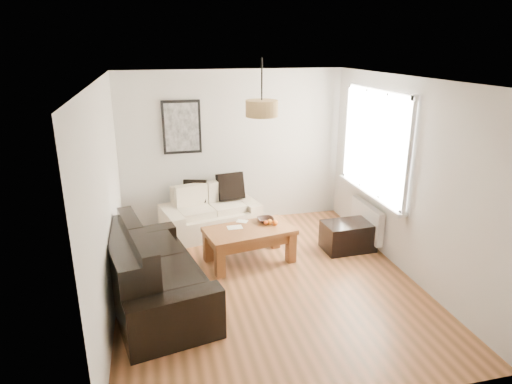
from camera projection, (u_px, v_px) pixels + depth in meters
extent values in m
plane|color=brown|center=(267.00, 281.00, 5.89)|extent=(4.50, 4.50, 0.00)
cube|color=white|center=(367.00, 220.00, 6.91)|extent=(0.10, 0.90, 0.52)
cylinder|color=tan|center=(262.00, 108.00, 5.45)|extent=(0.40, 0.40, 0.20)
cube|color=black|center=(348.00, 236.00, 6.74)|extent=(0.77, 0.51, 0.43)
cube|color=black|center=(195.00, 191.00, 7.33)|extent=(0.39, 0.21, 0.38)
cube|color=black|center=(230.00, 186.00, 7.45)|extent=(0.47, 0.21, 0.45)
imported|color=black|center=(266.00, 220.00, 6.51)|extent=(0.26, 0.26, 0.06)
sphere|color=orange|center=(270.00, 222.00, 6.41)|extent=(0.10, 0.10, 0.08)
sphere|color=orange|center=(275.00, 223.00, 6.38)|extent=(0.09, 0.09, 0.09)
sphere|color=#FA5C15|center=(266.00, 222.00, 6.39)|extent=(0.07, 0.07, 0.06)
cube|color=white|center=(235.00, 227.00, 6.32)|extent=(0.21, 0.15, 0.01)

